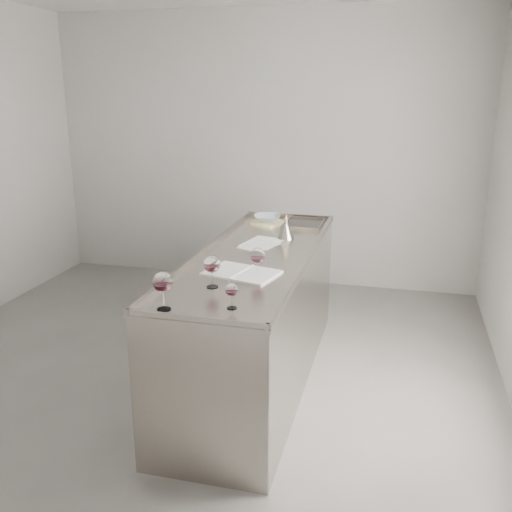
% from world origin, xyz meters
% --- Properties ---
extents(room_shell, '(4.54, 5.04, 2.84)m').
position_xyz_m(room_shell, '(0.00, 0.00, 1.40)').
color(room_shell, '#54524F').
rests_on(room_shell, ground).
extents(counter, '(0.77, 2.42, 0.97)m').
position_xyz_m(counter, '(0.50, 0.30, 0.47)').
color(counter, '#9C948C').
rests_on(counter, ground).
extents(wine_glass_left, '(0.10, 0.10, 0.21)m').
position_xyz_m(wine_glass_left, '(0.29, -0.78, 1.09)').
color(wine_glass_left, white).
rests_on(wine_glass_left, counter).
extents(wine_glass_middle, '(0.10, 0.10, 0.19)m').
position_xyz_m(wine_glass_middle, '(0.42, -0.39, 1.08)').
color(wine_glass_middle, white).
rests_on(wine_glass_middle, counter).
extents(wine_glass_right, '(0.09, 0.09, 0.19)m').
position_xyz_m(wine_glass_right, '(0.63, -0.16, 1.07)').
color(wine_glass_right, white).
rests_on(wine_glass_right, counter).
extents(wine_glass_small, '(0.07, 0.07, 0.14)m').
position_xyz_m(wine_glass_small, '(0.62, -0.68, 1.04)').
color(wine_glass_small, white).
rests_on(wine_glass_small, counter).
extents(notebook, '(0.49, 0.39, 0.02)m').
position_xyz_m(notebook, '(0.52, -0.12, 0.95)').
color(notebook, white).
rests_on(notebook, counter).
extents(loose_paper_top, '(0.30, 0.38, 0.00)m').
position_xyz_m(loose_paper_top, '(0.47, 0.61, 0.94)').
color(loose_paper_top, white).
rests_on(loose_paper_top, counter).
extents(loose_paper_under, '(0.29, 0.34, 0.00)m').
position_xyz_m(loose_paper_under, '(0.47, 0.51, 0.94)').
color(loose_paper_under, silver).
rests_on(loose_paper_under, counter).
extents(trivet, '(0.29, 0.29, 0.02)m').
position_xyz_m(trivet, '(0.37, 1.21, 0.95)').
color(trivet, '#D4C289').
rests_on(trivet, counter).
extents(ceramic_bowl, '(0.26, 0.26, 0.05)m').
position_xyz_m(ceramic_bowl, '(0.37, 1.21, 0.99)').
color(ceramic_bowl, '#90A1A8').
rests_on(ceramic_bowl, trivet).
extents(wine_funnel, '(0.13, 0.13, 0.19)m').
position_xyz_m(wine_funnel, '(0.61, 0.77, 1.00)').
color(wine_funnel, gray).
rests_on(wine_funnel, counter).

